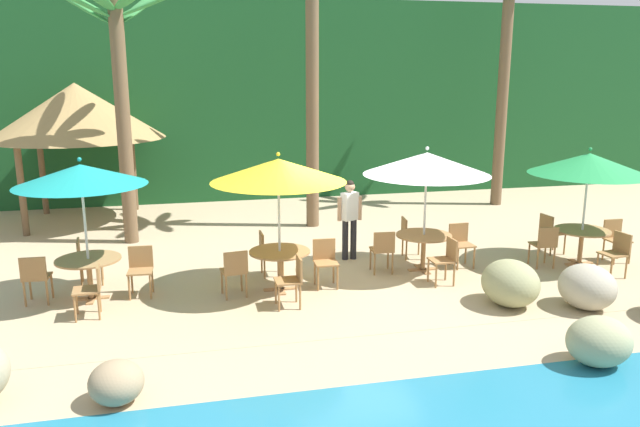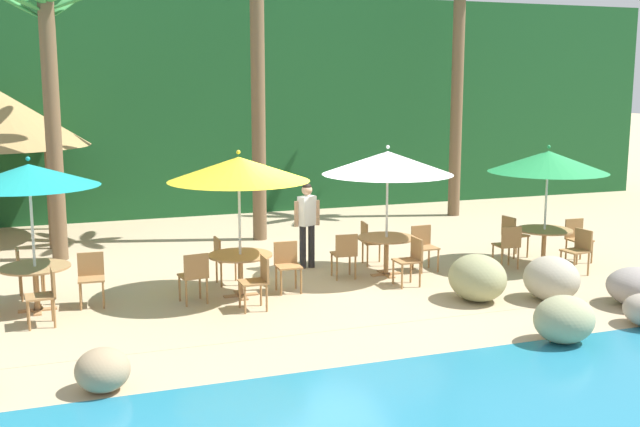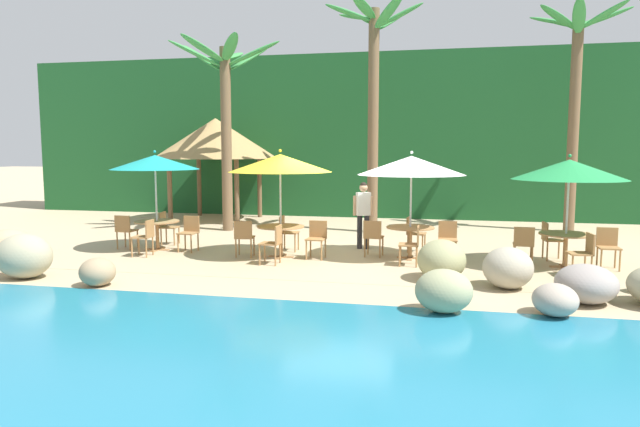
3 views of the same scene
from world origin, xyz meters
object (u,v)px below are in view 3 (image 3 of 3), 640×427
object	(u,v)px
chair_yellow_seaward	(317,236)
dining_table_white	(410,232)
dining_table_green	(566,239)
palm_tree_second	(373,80)
umbrella_white	(411,165)
chair_teal_inland	(167,225)
umbrella_green	(569,170)
umbrella_yellow	(280,163)
palm_tree_nearest	(225,99)
chair_green_seaward	(608,245)
chair_yellow_inland	(286,230)
chair_green_right	(584,251)
chair_teal_left	(125,229)
chair_white_inland	(413,231)
chair_teal_right	(146,235)
chair_white_left	(373,235)
chair_green_inland	(550,238)
chair_teal_seaward	(190,231)
palm_tree_third	(576,82)
palapa_hut	(216,139)
chair_white_right	(413,243)
chair_green_left	(524,243)
waiter_in_white	(363,210)
chair_yellow_right	(274,241)
chair_white_seaward	(448,237)
chair_yellow_left	(244,236)
dining_table_yellow	(281,231)

from	to	relation	value
chair_yellow_seaward	dining_table_white	world-z (taller)	chair_yellow_seaward
dining_table_green	palm_tree_second	size ratio (longest dim) A/B	0.16
umbrella_white	chair_teal_inland	bearing A→B (deg)	174.48
umbrella_green	palm_tree_second	bearing A→B (deg)	136.50
umbrella_yellow	palm_tree_nearest	xyz separation A→B (m)	(-2.87, 3.97, 1.84)
umbrella_white	umbrella_green	xyz separation A→B (m)	(3.29, -0.36, -0.06)
chair_teal_inland	dining_table_white	bearing A→B (deg)	-5.52
chair_yellow_seaward	chair_green_seaward	distance (m)	6.26
chair_yellow_inland	umbrella_green	world-z (taller)	umbrella_green
palm_tree_nearest	chair_green_right	bearing A→B (deg)	-26.68
chair_teal_left	chair_white_inland	bearing A→B (deg)	9.02
chair_teal_left	dining_table_white	size ratio (longest dim) A/B	0.79
chair_teal_right	chair_white_left	bearing A→B (deg)	11.18
chair_yellow_seaward	chair_green_inland	xyz separation A→B (m)	(5.23, 0.91, 0.00)
umbrella_yellow	palm_tree_nearest	world-z (taller)	palm_tree_nearest
chair_teal_seaward	palm_tree_third	bearing A→B (deg)	29.33
chair_white_inland	palm_tree_second	world-z (taller)	palm_tree_second
chair_green_right	palapa_hut	distance (m)	12.96
chair_white_right	chair_green_left	bearing A→B (deg)	11.00
chair_teal_right	waiter_in_white	world-z (taller)	waiter_in_white
chair_teal_left	chair_green_inland	distance (m)	10.25
chair_yellow_inland	waiter_in_white	xyz separation A→B (m)	(1.83, 0.68, 0.47)
umbrella_green	chair_teal_right	bearing A→B (deg)	-175.76
dining_table_white	chair_green_right	xyz separation A→B (m)	(3.48, -1.20, -0.10)
chair_teal_left	chair_yellow_right	xyz separation A→B (m)	(4.23, -1.06, 0.00)
chair_teal_right	chair_white_inland	xyz separation A→B (m)	(6.12, 1.91, 0.00)
chair_white_seaward	chair_green_inland	distance (m)	2.30
palapa_hut	umbrella_green	bearing A→B (deg)	-30.73
umbrella_white	dining_table_green	world-z (taller)	umbrella_white
chair_yellow_left	palm_tree_third	xyz separation A→B (m)	(8.32, 6.10, 4.00)
dining_table_green	chair_green_left	xyz separation A→B (m)	(-0.85, -0.03, -0.10)
chair_green_right	palm_tree_third	xyz separation A→B (m)	(1.05, 6.60, 4.00)
palm_tree_third	chair_white_inland	bearing A→B (deg)	-134.74
chair_teal_seaward	chair_white_right	world-z (taller)	same
umbrella_green	dining_table_yellow	bearing A→B (deg)	-178.83
palm_tree_third	chair_teal_inland	bearing A→B (deg)	-156.42
chair_white_right	umbrella_green	size ratio (longest dim) A/B	0.36
chair_teal_right	chair_white_seaward	distance (m)	7.05
chair_yellow_seaward	umbrella_white	xyz separation A→B (m)	(2.11, 0.44, 1.64)
chair_teal_right	dining_table_white	distance (m)	6.19
dining_table_green	chair_green_inland	world-z (taller)	chair_green_inland
chair_yellow_inland	palm_tree_nearest	world-z (taller)	palm_tree_nearest
chair_green_right	palapa_hut	world-z (taller)	palapa_hut
chair_yellow_right	chair_green_right	size ratio (longest dim) A/B	1.00
chair_yellow_seaward	chair_green_seaward	bearing A→B (deg)	1.37
chair_yellow_inland	chair_white_inland	bearing A→B (deg)	9.12
chair_white_seaward	chair_green_seaward	bearing A→B (deg)	-6.95
chair_white_seaward	chair_white_left	bearing A→B (deg)	-175.51
chair_yellow_right	chair_white_right	xyz separation A→B (m)	(2.98, 0.49, 0.00)
chair_teal_seaward	chair_green_right	size ratio (longest dim) A/B	1.00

